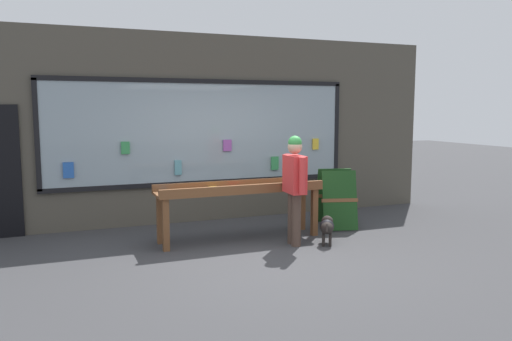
{
  "coord_description": "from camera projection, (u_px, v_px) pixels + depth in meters",
  "views": [
    {
      "loc": [
        -2.55,
        -6.38,
        2.02
      ],
      "look_at": [
        0.2,
        0.61,
        1.1
      ],
      "focal_mm": 35.0,
      "sensor_mm": 36.0,
      "label": 1
    }
  ],
  "objects": [
    {
      "name": "sandwich_board_sign",
      "position": [
        336.0,
        198.0,
        8.61
      ],
      "size": [
        0.76,
        0.88,
        0.99
      ],
      "rotation": [
        0.0,
        0.0,
        -0.27
      ],
      "color": "#193F19",
      "rests_on": "ground_plane"
    },
    {
      "name": "shopfront_facade",
      "position": [
        207.0,
        129.0,
        9.05
      ],
      "size": [
        8.93,
        0.29,
        3.35
      ],
      "color": "#4C473D",
      "rests_on": "ground_plane"
    },
    {
      "name": "display_table_main",
      "position": [
        240.0,
        194.0,
        7.73
      ],
      "size": [
        2.61,
        0.62,
        0.9
      ],
      "color": "brown",
      "rests_on": "ground_plane"
    },
    {
      "name": "small_dog",
      "position": [
        327.0,
        226.0,
        7.51
      ],
      "size": [
        0.37,
        0.49,
        0.4
      ],
      "rotation": [
        0.0,
        0.0,
        1.04
      ],
      "color": "black",
      "rests_on": "ground_plane"
    },
    {
      "name": "ground_plane",
      "position": [
        259.0,
        253.0,
        7.07
      ],
      "size": [
        40.0,
        40.0,
        0.0
      ],
      "primitive_type": "plane",
      "color": "#38383A"
    },
    {
      "name": "person_browsing",
      "position": [
        295.0,
        182.0,
        7.39
      ],
      "size": [
        0.24,
        0.65,
        1.64
      ],
      "rotation": [
        0.0,
        0.0,
        1.52
      ],
      "color": "#4C382D",
      "rests_on": "ground_plane"
    }
  ]
}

